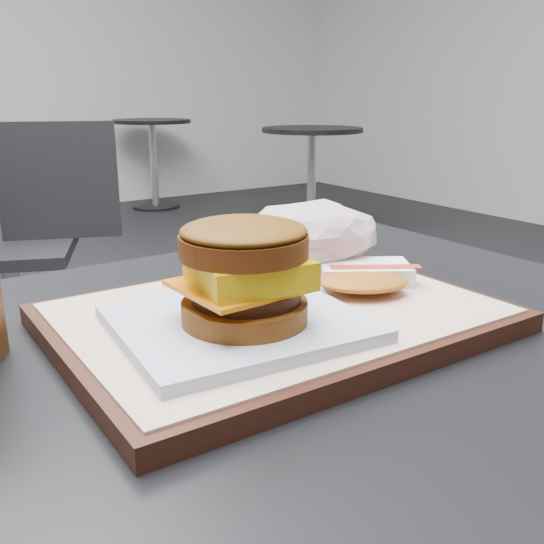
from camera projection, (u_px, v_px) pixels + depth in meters
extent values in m
cube|color=black|center=(272.00, 351.00, 0.55)|extent=(0.80, 0.60, 0.04)
cube|color=black|center=(277.00, 318.00, 0.55)|extent=(0.38, 0.28, 0.02)
cube|color=beige|center=(277.00, 308.00, 0.54)|extent=(0.36, 0.26, 0.00)
cube|color=white|center=(238.00, 323.00, 0.49)|extent=(0.20, 0.19, 0.01)
cylinder|color=brown|center=(245.00, 311.00, 0.48)|extent=(0.11, 0.11, 0.02)
cylinder|color=black|center=(247.00, 294.00, 0.48)|extent=(0.09, 0.09, 0.01)
cube|color=orange|center=(239.00, 286.00, 0.47)|extent=(0.09, 0.09, 0.00)
cube|color=#E0BA0E|center=(249.00, 270.00, 0.47)|extent=(0.09, 0.09, 0.02)
cylinder|color=#602D0D|center=(244.00, 245.00, 0.46)|extent=(0.11, 0.11, 0.02)
ellipsoid|color=brown|center=(244.00, 231.00, 0.46)|extent=(0.11, 0.11, 0.02)
cube|color=white|center=(365.00, 272.00, 0.62)|extent=(0.11, 0.09, 0.02)
cube|color=red|center=(375.00, 267.00, 0.60)|extent=(0.08, 0.06, 0.00)
ellipsoid|color=orange|center=(363.00, 282.00, 0.57)|extent=(0.11, 0.10, 0.01)
cylinder|color=#ACACB1|center=(16.00, 317.00, 2.11)|extent=(0.06, 0.06, 0.44)
cube|color=black|center=(8.00, 251.00, 2.04)|extent=(0.55, 0.55, 0.04)
cube|color=black|center=(58.00, 181.00, 2.08)|extent=(0.38, 0.18, 0.40)
cylinder|color=black|center=(310.00, 238.00, 4.16)|extent=(0.40, 0.40, 0.02)
cylinder|color=#A5A5AA|center=(311.00, 186.00, 4.06)|extent=(0.06, 0.06, 0.70)
cylinder|color=black|center=(312.00, 130.00, 3.95)|extent=(0.66, 0.66, 0.03)
cylinder|color=black|center=(156.00, 206.00, 5.30)|extent=(0.40, 0.40, 0.02)
cylinder|color=#A5A5AA|center=(154.00, 165.00, 5.20)|extent=(0.06, 0.06, 0.70)
cylinder|color=black|center=(151.00, 121.00, 5.09)|extent=(0.66, 0.66, 0.03)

